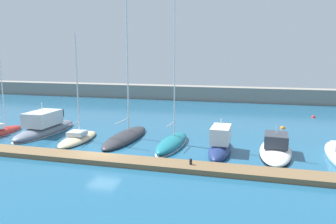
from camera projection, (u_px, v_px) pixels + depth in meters
The scene contains 12 objects.
ground_plane at pixel (103, 156), 28.21m from camera, with size 120.00×120.00×0.00m, color #1E567A.
dock_pier at pixel (95, 158), 26.78m from camera, with size 44.04×2.10×0.40m, color brown.
breakwater_seawall at pixel (190, 93), 62.90m from camera, with size 108.00×3.23×2.63m, color gray.
motorboat_slate_third at pixel (45, 127), 36.25m from camera, with size 2.92×10.09×3.75m.
sailboat_sand_fourth at pixel (78, 139), 32.95m from camera, with size 2.50×6.78×10.81m.
sailboat_charcoal_fifth at pixel (126, 137), 33.55m from camera, with size 2.56×9.61×14.90m.
sailboat_teal_sixth at pixel (172, 142), 31.06m from camera, with size 2.32×7.77×16.49m.
motorboat_navy_seventh at pixel (220, 144), 29.19m from camera, with size 1.85×6.85×3.36m.
motorboat_white_eighth at pixel (275, 149), 28.67m from camera, with size 2.94×8.48×2.82m.
mooring_buoy_orange at pixel (283, 128), 38.52m from camera, with size 0.60×0.60×0.60m, color orange.
mooring_buoy_red at pixel (313, 117), 45.35m from camera, with size 0.54×0.54×0.54m, color red.
dock_bollard at pixel (191, 162), 24.65m from camera, with size 0.20×0.20×0.44m, color black.
Camera 1 is at (12.53, -24.73, 8.50)m, focal length 35.40 mm.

